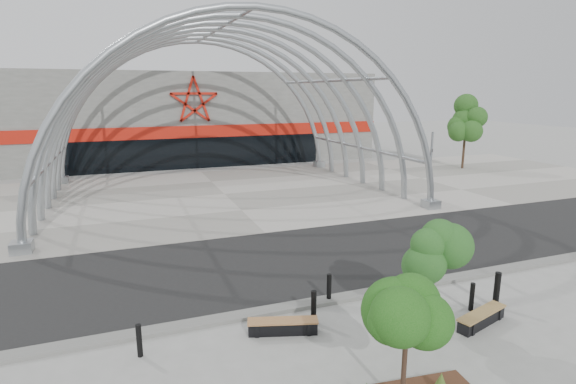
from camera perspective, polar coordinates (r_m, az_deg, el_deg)
ground at (r=14.76m, az=5.61°, el=-13.17°), size 140.00×140.00×0.00m
road at (r=17.69m, az=0.58°, el=-8.55°), size 140.00×7.00×0.02m
forecourt at (r=28.74m, az=-8.08°, el=-0.28°), size 60.00×17.00×0.04m
kerb at (r=14.53m, az=6.06°, el=-13.35°), size 60.00×0.50×0.12m
arena_building at (r=45.78m, az=-13.25°, el=9.35°), size 34.00×15.24×8.00m
vault_canopy at (r=28.74m, az=-8.08°, el=-0.29°), size 20.80×15.80×20.36m
signal_pole at (r=25.74m, az=17.61°, el=2.76°), size 0.29×0.60×4.28m
street_tree_0 at (r=9.34m, az=15.01°, el=-13.59°), size 1.44×1.44×3.28m
street_tree_1 at (r=12.70m, az=17.44°, el=-7.50°), size 1.28×1.28×3.02m
bench_0 at (r=12.68m, az=-0.67°, el=-16.74°), size 1.94×0.95×0.40m
bench_1 at (r=14.16m, az=23.35°, el=-14.53°), size 1.93×0.94×0.40m
bollard_0 at (r=12.20m, az=-18.37°, el=-17.47°), size 0.14×0.14×0.85m
bollard_1 at (r=14.28m, az=5.23°, el=-12.06°), size 0.15×0.15×0.91m
bollard_2 at (r=13.06m, az=3.28°, el=-14.37°), size 0.15×0.15×0.97m
bollard_3 at (r=14.78m, az=22.31°, el=-12.22°), size 0.14×0.14×0.87m
bollard_4 at (r=15.21m, az=24.99°, el=-11.22°), size 0.18×0.18×1.13m
bg_tree_1 at (r=40.29m, az=21.72°, el=8.74°), size 2.70×2.70×5.91m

